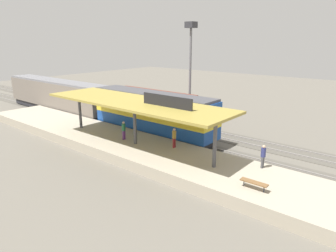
{
  "coord_description": "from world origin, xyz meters",
  "views": [
    {
      "loc": [
        -22.44,
        -18.47,
        9.74
      ],
      "look_at": [
        -1.38,
        -1.05,
        2.0
      ],
      "focal_mm": 32.78,
      "sensor_mm": 36.0,
      "label": 1
    }
  ],
  "objects_px": {
    "locomotive": "(152,114)",
    "platform_bench": "(254,183)",
    "person_boarding": "(263,155)",
    "freight_car": "(152,105)",
    "passenger_carriage_single": "(56,95)",
    "light_mast": "(191,51)",
    "person_waiting": "(174,137)",
    "person_walking": "(124,129)"
  },
  "relations": [
    {
      "from": "platform_bench",
      "to": "freight_car",
      "type": "distance_m",
      "value": 21.02
    },
    {
      "from": "freight_car",
      "to": "locomotive",
      "type": "bearing_deg",
      "value": -136.8
    },
    {
      "from": "platform_bench",
      "to": "light_mast",
      "type": "bearing_deg",
      "value": 46.93
    },
    {
      "from": "locomotive",
      "to": "person_walking",
      "type": "distance_m",
      "value": 4.5
    },
    {
      "from": "passenger_carriage_single",
      "to": "light_mast",
      "type": "bearing_deg",
      "value": -65.42
    },
    {
      "from": "person_waiting",
      "to": "passenger_carriage_single",
      "type": "bearing_deg",
      "value": 82.14
    },
    {
      "from": "locomotive",
      "to": "light_mast",
      "type": "xyz_separation_m",
      "value": [
        7.8,
        0.94,
        5.99
      ]
    },
    {
      "from": "locomotive",
      "to": "platform_bench",
      "type": "bearing_deg",
      "value": -113.47
    },
    {
      "from": "platform_bench",
      "to": "person_boarding",
      "type": "relative_size",
      "value": 0.99
    },
    {
      "from": "person_waiting",
      "to": "platform_bench",
      "type": "bearing_deg",
      "value": -108.22
    },
    {
      "from": "freight_car",
      "to": "person_boarding",
      "type": "height_order",
      "value": "freight_car"
    },
    {
      "from": "platform_bench",
      "to": "passenger_carriage_single",
      "type": "height_order",
      "value": "passenger_carriage_single"
    },
    {
      "from": "light_mast",
      "to": "person_waiting",
      "type": "xyz_separation_m",
      "value": [
        -11.03,
        -6.35,
        -6.54
      ]
    },
    {
      "from": "locomotive",
      "to": "freight_car",
      "type": "xyz_separation_m",
      "value": [
        4.6,
        4.32,
        -0.44
      ]
    },
    {
      "from": "locomotive",
      "to": "person_walking",
      "type": "bearing_deg",
      "value": -173.59
    },
    {
      "from": "locomotive",
      "to": "person_walking",
      "type": "xyz_separation_m",
      "value": [
        -4.43,
        -0.5,
        -0.56
      ]
    },
    {
      "from": "platform_bench",
      "to": "locomotive",
      "type": "relative_size",
      "value": 0.12
    },
    {
      "from": "passenger_carriage_single",
      "to": "person_boarding",
      "type": "height_order",
      "value": "passenger_carriage_single"
    },
    {
      "from": "light_mast",
      "to": "person_boarding",
      "type": "distance_m",
      "value": 18.46
    },
    {
      "from": "locomotive",
      "to": "passenger_carriage_single",
      "type": "bearing_deg",
      "value": 90.0
    },
    {
      "from": "light_mast",
      "to": "platform_bench",
      "type": "bearing_deg",
      "value": -133.07
    },
    {
      "from": "freight_car",
      "to": "light_mast",
      "type": "bearing_deg",
      "value": -46.52
    },
    {
      "from": "platform_bench",
      "to": "locomotive",
      "type": "xyz_separation_m",
      "value": [
        6.0,
        13.82,
        1.07
      ]
    },
    {
      "from": "person_waiting",
      "to": "person_boarding",
      "type": "xyz_separation_m",
      "value": [
        0.7,
        -7.48,
        0.0
      ]
    },
    {
      "from": "person_waiting",
      "to": "person_walking",
      "type": "bearing_deg",
      "value": 103.8
    },
    {
      "from": "platform_bench",
      "to": "person_waiting",
      "type": "height_order",
      "value": "person_waiting"
    },
    {
      "from": "person_boarding",
      "to": "locomotive",
      "type": "bearing_deg",
      "value": 78.89
    },
    {
      "from": "platform_bench",
      "to": "person_boarding",
      "type": "distance_m",
      "value": 3.63
    },
    {
      "from": "locomotive",
      "to": "passenger_carriage_single",
      "type": "relative_size",
      "value": 0.72
    },
    {
      "from": "locomotive",
      "to": "freight_car",
      "type": "relative_size",
      "value": 1.2
    },
    {
      "from": "freight_car",
      "to": "light_mast",
      "type": "height_order",
      "value": "light_mast"
    },
    {
      "from": "freight_car",
      "to": "person_boarding",
      "type": "relative_size",
      "value": 7.02
    },
    {
      "from": "platform_bench",
      "to": "light_mast",
      "type": "xyz_separation_m",
      "value": [
        13.8,
        14.76,
        7.05
      ]
    },
    {
      "from": "person_waiting",
      "to": "person_boarding",
      "type": "bearing_deg",
      "value": -84.66
    },
    {
      "from": "passenger_carriage_single",
      "to": "person_walking",
      "type": "relative_size",
      "value": 11.7
    },
    {
      "from": "person_walking",
      "to": "person_boarding",
      "type": "bearing_deg",
      "value": -81.26
    },
    {
      "from": "locomotive",
      "to": "freight_car",
      "type": "distance_m",
      "value": 6.33
    },
    {
      "from": "freight_car",
      "to": "person_waiting",
      "type": "bearing_deg",
      "value": -128.85
    },
    {
      "from": "passenger_carriage_single",
      "to": "locomotive",
      "type": "bearing_deg",
      "value": -90.0
    },
    {
      "from": "passenger_carriage_single",
      "to": "light_mast",
      "type": "height_order",
      "value": "light_mast"
    },
    {
      "from": "person_boarding",
      "to": "person_walking",
      "type": "bearing_deg",
      "value": 98.74
    },
    {
      "from": "platform_bench",
      "to": "freight_car",
      "type": "bearing_deg",
      "value": 59.7
    }
  ]
}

